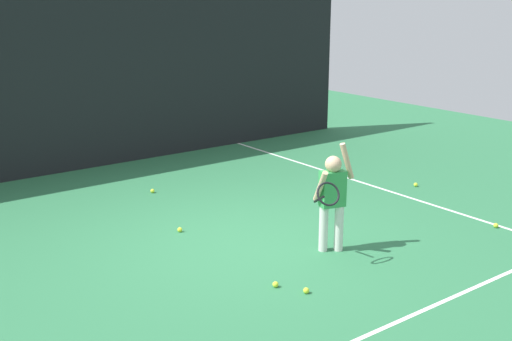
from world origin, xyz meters
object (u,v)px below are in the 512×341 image
at_px(tennis_player, 332,195).
at_px(tennis_ball_6, 153,191).
at_px(tennis_ball_1, 496,225).
at_px(tennis_ball_0, 306,290).
at_px(tennis_ball_4, 276,284).
at_px(tennis_ball_7, 416,185).
at_px(tennis_ball_5, 180,230).

distance_m(tennis_player, tennis_ball_6, 3.56).
bearing_deg(tennis_ball_1, tennis_ball_0, 178.90).
distance_m(tennis_player, tennis_ball_0, 1.40).
height_order(tennis_ball_4, tennis_ball_7, same).
height_order(tennis_ball_1, tennis_ball_6, same).
xyz_separation_m(tennis_ball_5, tennis_ball_6, (0.52, 1.76, 0.00)).
xyz_separation_m(tennis_ball_1, tennis_ball_6, (-3.00, 4.18, 0.00)).
distance_m(tennis_ball_0, tennis_ball_4, 0.35).
distance_m(tennis_player, tennis_ball_7, 3.28).
distance_m(tennis_player, tennis_ball_1, 2.57).
bearing_deg(tennis_ball_7, tennis_ball_6, 147.85).
relative_size(tennis_ball_4, tennis_ball_7, 1.00).
xyz_separation_m(tennis_ball_4, tennis_ball_6, (0.52, 3.81, 0.00)).
relative_size(tennis_player, tennis_ball_7, 20.46).
bearing_deg(tennis_ball_6, tennis_ball_1, -54.35).
xyz_separation_m(tennis_ball_5, tennis_ball_7, (4.16, -0.53, 0.00)).
bearing_deg(tennis_ball_4, tennis_ball_6, 82.22).
bearing_deg(tennis_ball_4, tennis_ball_0, -61.17).
bearing_deg(tennis_ball_6, tennis_ball_4, -97.78).
distance_m(tennis_ball_6, tennis_ball_7, 4.30).
distance_m(tennis_ball_1, tennis_ball_5, 4.28).
xyz_separation_m(tennis_player, tennis_ball_7, (2.99, 1.14, -0.69)).
bearing_deg(tennis_ball_0, tennis_ball_6, 85.13).
bearing_deg(tennis_ball_0, tennis_ball_4, 118.83).
bearing_deg(tennis_player, tennis_ball_1, -2.37).
bearing_deg(tennis_ball_7, tennis_ball_1, -108.52).
xyz_separation_m(tennis_player, tennis_ball_5, (-1.16, 1.67, -0.69)).
height_order(tennis_ball_0, tennis_ball_5, same).
height_order(tennis_ball_4, tennis_ball_5, same).
distance_m(tennis_ball_0, tennis_ball_1, 3.35).
bearing_deg(tennis_ball_5, tennis_ball_6, 73.56).
height_order(tennis_ball_5, tennis_ball_7, same).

